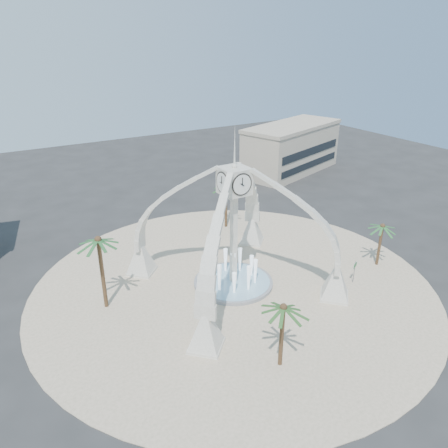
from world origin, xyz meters
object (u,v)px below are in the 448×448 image
palm_east (383,226)px  palm_north (226,185)px  fountain (233,282)px  palm_south (283,308)px  palm_west (98,241)px  street_sign (355,268)px  clock_tower (234,226)px

palm_east → palm_north: palm_north is taller
fountain → palm_south: size_ratio=1.34×
palm_west → palm_north: 21.49m
palm_west → fountain: bearing=-12.8°
palm_north → palm_south: 26.37m
street_sign → palm_west: bearing=135.0°
fountain → palm_north: (6.80, 12.64, 5.46)m
palm_north → street_sign: 19.53m
palm_east → palm_west: palm_west is taller
palm_west → palm_south: 17.24m
palm_south → street_sign: 15.31m
street_sign → clock_tower: bearing=126.4°
palm_east → clock_tower: bearing=163.4°
palm_west → palm_south: (9.11, -14.55, -1.63)m
palm_west → street_sign: palm_west is taller
fountain → street_sign: bearing=-29.8°
fountain → palm_east: palm_east is taller
palm_north → palm_south: bearing=-112.2°
palm_west → palm_south: palm_west is taller
palm_east → palm_west: (-28.01, 7.47, 2.22)m
palm_east → palm_west: 29.07m
palm_north → palm_east: bearing=-62.7°
palm_south → palm_west: bearing=122.0°
fountain → palm_east: 16.99m
clock_tower → palm_south: (-3.16, -11.77, -1.28)m
fountain → palm_north: size_ratio=1.22×
palm_south → clock_tower: bearing=75.0°
fountain → palm_north: palm_north is taller
clock_tower → palm_south: bearing=-105.0°
palm_east → palm_west: size_ratio=0.69×
palm_south → palm_north: bearing=67.8°
palm_east → fountain: bearing=163.4°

